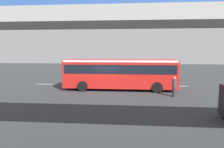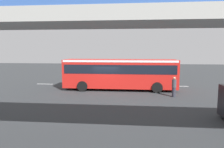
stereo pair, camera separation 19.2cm
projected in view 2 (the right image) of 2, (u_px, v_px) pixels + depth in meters
ground at (107, 90)px, 20.34m from camera, size 80.00×80.00×0.00m
city_bus at (120, 72)px, 20.59m from camera, size 11.54×2.85×3.15m
pedestrian at (174, 87)px, 17.42m from camera, size 0.38×0.38×1.79m
traffic_sign at (76, 68)px, 24.18m from camera, size 0.08×0.60×2.80m
lane_dash_leftmost at (180, 86)px, 22.68m from camera, size 2.00×0.20×0.01m
lane_dash_left at (144, 86)px, 23.06m from camera, size 2.00×0.20×0.01m
lane_dash_centre at (110, 85)px, 23.43m from camera, size 2.00×0.20×0.01m
lane_dash_right at (77, 85)px, 23.81m from camera, size 2.00×0.20×0.01m
lane_dash_rightmost at (45, 84)px, 24.19m from camera, size 2.00×0.20×0.01m
pedestrian_overpass at (68, 29)px, 7.64m from camera, size 28.95×2.60×6.63m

